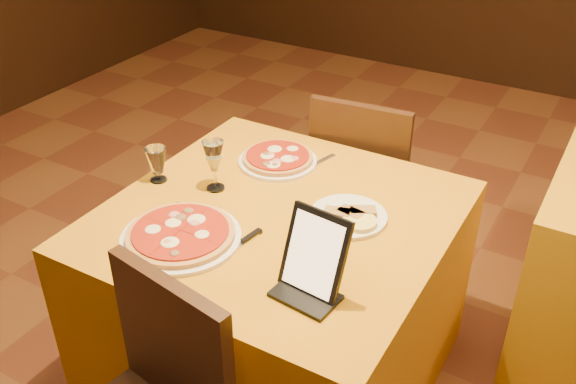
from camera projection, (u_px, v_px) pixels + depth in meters
The scene contains 11 objects.
main_table at pixel (279, 299), 2.33m from camera, with size 1.10×1.10×0.75m, color #BC790C.
chair_main_far at pixel (369, 182), 2.87m from camera, with size 0.39×0.39×0.91m, color black, non-canonical shape.
pizza_near at pixel (181, 236), 2.00m from camera, with size 0.38×0.38×0.03m.
pizza_far at pixel (278, 159), 2.42m from camera, with size 0.30×0.30×0.03m.
cutlet_dish at pixel (348, 215), 2.10m from camera, with size 0.26×0.26×0.03m.
wine_glass at pixel (214, 165), 2.22m from camera, with size 0.07×0.07×0.19m, color #F3ED8A, non-canonical shape.
water_glass at pixel (157, 165), 2.28m from camera, with size 0.07×0.07×0.13m, color white, non-canonical shape.
tablet at pixel (315, 253), 1.75m from camera, with size 0.19×0.02×0.24m, color black.
knife at pixel (233, 250), 1.95m from camera, with size 0.22×0.02×0.01m, color #B2B4B9.
fork_near at pixel (157, 213), 2.13m from camera, with size 0.18×0.02×0.01m, color silver.
fork_far at pixel (319, 162), 2.42m from camera, with size 0.17×0.02×0.01m, color silver.
Camera 1 is at (0.83, -1.40, 1.94)m, focal length 40.00 mm.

